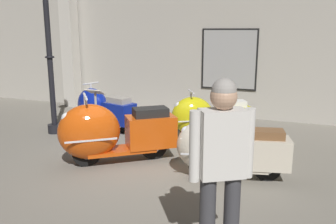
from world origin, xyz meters
The scene contains 9 objects.
ground_plane centered at (0.00, 0.00, 0.00)m, with size 60.00×60.00×0.00m, color slate.
showroom_back_wall centered at (-0.13, 3.96, 1.69)m, with size 18.00×0.63×3.39m.
scooter_0 centered at (-1.80, 1.86, 0.44)m, with size 1.66×0.92×0.98m.
scooter_1 centered at (-0.51, 0.01, 0.52)m, with size 1.79×1.56×1.14m.
scooter_2 centered at (0.55, 1.91, 0.44)m, with size 1.59×1.19×0.97m.
scooter_3 centered at (1.32, 0.09, 0.44)m, with size 1.66×0.80×0.97m.
lamppost centered at (-2.49, 1.16, 1.61)m, with size 0.28×0.28×2.98m.
visitor_1 centered at (1.70, -1.84, 0.99)m, with size 0.51×0.41×1.71m.
info_stanchion centered at (-1.29, 0.89, 0.43)m, with size 0.32×0.28×1.04m.
Camera 1 is at (2.31, -4.73, 2.09)m, focal length 38.18 mm.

